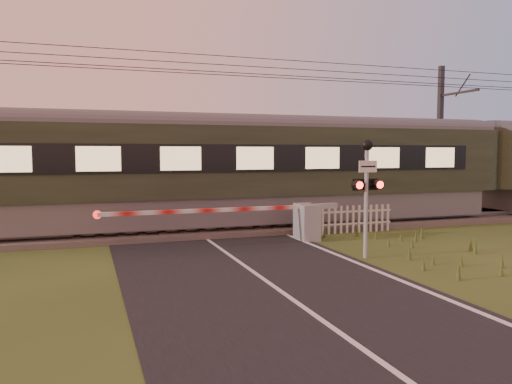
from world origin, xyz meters
name	(u,v)px	position (x,y,z in m)	size (l,w,h in m)	color
ground	(257,276)	(0.00, 0.00, 0.00)	(160.00, 160.00, 0.00)	#35461A
road	(261,277)	(0.02, -0.23, 0.01)	(6.00, 140.00, 0.03)	black
track_bed	(196,230)	(0.00, 6.50, 0.07)	(140.00, 3.40, 0.39)	#47423D
overhead_wires	(195,65)	(0.00, 6.50, 5.72)	(120.00, 0.62, 0.62)	black
train	(477,166)	(12.16, 6.50, 2.19)	(40.86, 2.82, 3.80)	slate
boom_gate	(296,220)	(2.62, 3.81, 0.65)	(7.48, 0.89, 1.18)	gray
crossing_signal	(367,177)	(3.31, 0.86, 2.14)	(0.79, 0.34, 3.12)	gray
picket_fence	(344,219)	(4.75, 4.60, 0.48)	(3.72, 0.08, 0.95)	silver
catenary_mast	(441,137)	(12.04, 8.72, 3.51)	(0.21, 2.46, 6.74)	#2D2D30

